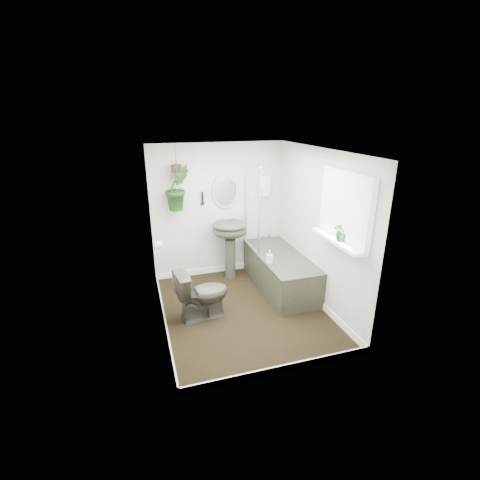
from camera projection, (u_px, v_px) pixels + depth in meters
name	position (u px, v px, depth m)	size (l,w,h in m)	color
floor	(243.00, 310.00, 5.15)	(2.30, 2.80, 0.02)	black
ceiling	(244.00, 150.00, 4.35)	(2.30, 2.80, 0.02)	white
wall_back	(218.00, 211.00, 6.01)	(2.30, 0.02, 2.30)	silver
wall_front	(286.00, 282.00, 3.49)	(2.30, 0.02, 2.30)	silver
wall_left	(157.00, 246.00, 4.43)	(0.02, 2.80, 2.30)	silver
wall_right	(319.00, 229.00, 5.07)	(0.02, 2.80, 2.30)	silver
skirting	(243.00, 307.00, 5.13)	(2.30, 2.80, 0.10)	white
bathtub	(280.00, 271.00, 5.72)	(0.72, 1.72, 0.58)	#34342B
bath_screen	(252.00, 207.00, 5.72)	(0.04, 0.72, 1.40)	silver
shower_box	(264.00, 186.00, 6.03)	(0.20, 0.10, 0.35)	white
oval_mirror	(225.00, 191.00, 5.89)	(0.46, 0.03, 0.62)	#B8AA93
wall_sconce	(203.00, 198.00, 5.80)	(0.04, 0.04, 0.22)	black
toilet_roll_holder	(158.00, 245.00, 5.16)	(0.11, 0.11, 0.11)	white
window_recess	(345.00, 208.00, 4.25)	(0.08, 1.00, 0.90)	white
window_sill	(337.00, 241.00, 4.38)	(0.18, 1.00, 0.04)	white
window_blinds	(342.00, 208.00, 4.24)	(0.01, 0.86, 0.76)	white
toilet	(202.00, 294.00, 4.85)	(0.42, 0.73, 0.74)	#34342B
pedestal_sink	(230.00, 251.00, 6.00)	(0.59, 0.50, 1.00)	#34342B
sill_plant	(343.00, 231.00, 4.27)	(0.23, 0.20, 0.25)	black
hanging_plant	(177.00, 188.00, 5.51)	(0.40, 0.32, 0.73)	black
soap_bottle	(269.00, 257.00, 5.30)	(0.09, 0.09, 0.20)	#2C2120
hanging_pot	(176.00, 169.00, 5.41)	(0.16, 0.16, 0.12)	#3A281D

